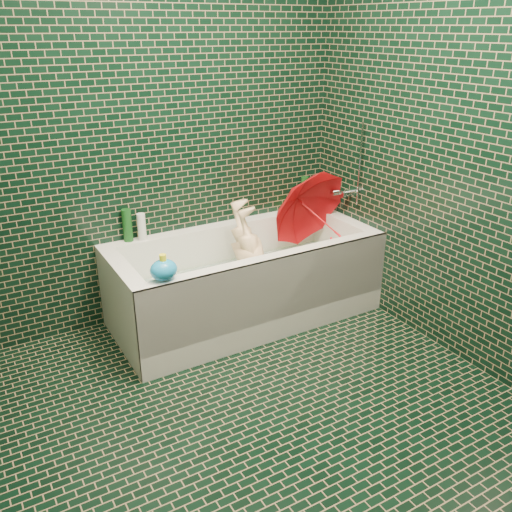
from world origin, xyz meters
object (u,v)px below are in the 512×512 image
bathtub (246,288)px  bath_toy (164,270)px  child (257,274)px  umbrella (318,217)px  rubber_duck (292,207)px

bathtub → bath_toy: bath_toy is taller
bathtub → child: size_ratio=1.78×
child → bath_toy: (-0.73, -0.27, 0.30)m
child → umbrella: bearing=108.3°
umbrella → bath_toy: umbrella is taller
bathtub → rubber_duck: bearing=29.8°
bathtub → bath_toy: 0.83m
child → bath_toy: bath_toy is taller
rubber_duck → bath_toy: bearing=-159.9°
umbrella → rubber_duck: 0.34m
bathtub → umbrella: umbrella is taller
umbrella → bathtub: bearing=177.1°
child → bath_toy: bearing=-51.8°
umbrella → bath_toy: (-1.20, -0.27, -0.00)m
rubber_duck → bathtub: bearing=-156.9°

